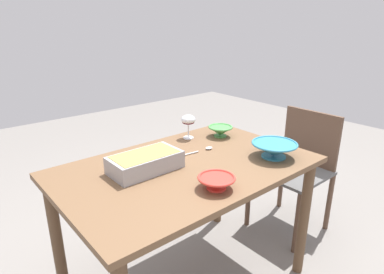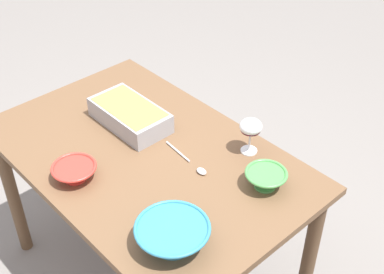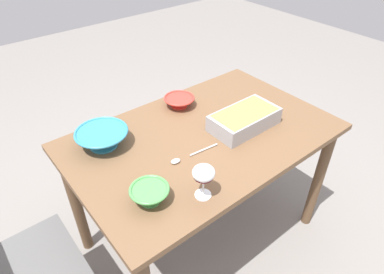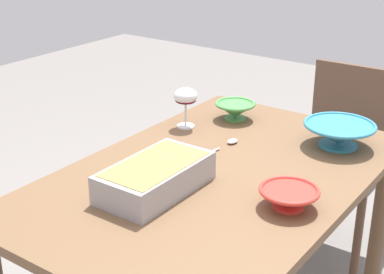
% 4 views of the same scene
% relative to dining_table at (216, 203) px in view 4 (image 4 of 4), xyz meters
% --- Properties ---
extents(dining_table, '(1.29, 0.83, 0.76)m').
position_rel_dining_table_xyz_m(dining_table, '(0.00, 0.00, 0.00)').
color(dining_table, brown).
rests_on(dining_table, ground_plane).
extents(chair, '(0.44, 0.45, 0.86)m').
position_rel_dining_table_xyz_m(chair, '(1.01, -0.03, -0.18)').
color(chair, '#595959').
rests_on(chair, ground_plane).
extents(wine_glass, '(0.09, 0.09, 0.15)m').
position_rel_dining_table_xyz_m(wine_glass, '(0.26, 0.31, 0.22)').
color(wine_glass, white).
rests_on(wine_glass, dining_table).
extents(casserole_dish, '(0.35, 0.19, 0.09)m').
position_rel_dining_table_xyz_m(casserole_dish, '(-0.20, 0.08, 0.15)').
color(casserole_dish, '#99999E').
rests_on(casserole_dish, dining_table).
extents(mixing_bowl, '(0.15, 0.15, 0.07)m').
position_rel_dining_table_xyz_m(mixing_bowl, '(0.44, 0.20, 0.15)').
color(mixing_bowl, '#4C994C').
rests_on(mixing_bowl, dining_table).
extents(small_bowl, '(0.17, 0.17, 0.06)m').
position_rel_dining_table_xyz_m(small_bowl, '(-0.06, -0.28, 0.14)').
color(small_bowl, red).
rests_on(small_bowl, dining_table).
extents(serving_bowl, '(0.24, 0.24, 0.08)m').
position_rel_dining_table_xyz_m(serving_bowl, '(0.42, -0.22, 0.15)').
color(serving_bowl, teal).
rests_on(serving_bowl, dining_table).
extents(serving_spoon, '(0.25, 0.04, 0.01)m').
position_rel_dining_table_xyz_m(serving_spoon, '(0.18, 0.09, 0.11)').
color(serving_spoon, silver).
rests_on(serving_spoon, dining_table).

